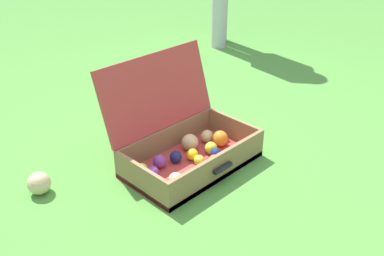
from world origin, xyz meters
name	(u,v)px	position (x,y,z in m)	size (l,w,h in m)	color
ground_plane	(196,173)	(0.00, 0.00, 0.00)	(16.00, 16.00, 0.00)	#4C8C38
open_suitcase	(184,142)	(0.03, 0.11, 0.11)	(0.62, 0.49, 0.49)	#B23838
stray_ball_on_grass	(39,183)	(-0.58, 0.37, 0.05)	(0.10, 0.10, 0.10)	#D1B784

